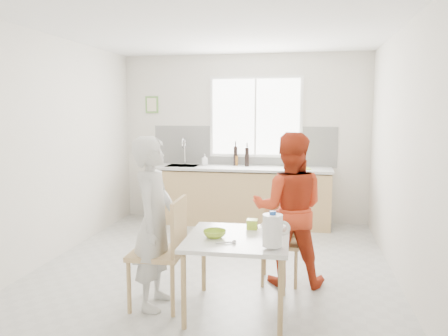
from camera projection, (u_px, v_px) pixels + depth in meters
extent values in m
plane|color=#B7B7B2|center=(215.00, 266.00, 5.10)|extent=(4.50, 4.50, 0.00)
plane|color=silver|center=(243.00, 138.00, 7.11)|extent=(4.00, 0.00, 4.00)
plane|color=silver|center=(141.00, 184.00, 2.73)|extent=(4.00, 0.00, 4.00)
plane|color=silver|center=(54.00, 148.00, 5.29)|extent=(0.00, 4.50, 4.50)
plane|color=silver|center=(402.00, 155.00, 4.56)|extent=(0.00, 4.50, 4.50)
plane|color=white|center=(215.00, 28.00, 4.74)|extent=(4.50, 4.50, 0.00)
cube|color=white|center=(256.00, 117.00, 7.02)|extent=(1.50, 0.03, 1.30)
cube|color=white|center=(255.00, 117.00, 7.00)|extent=(1.40, 0.02, 1.20)
cube|color=white|center=(255.00, 117.00, 6.99)|extent=(0.03, 0.03, 1.20)
cube|color=white|center=(243.00, 146.00, 7.12)|extent=(3.00, 0.02, 0.65)
cube|color=#669B46|center=(152.00, 105.00, 7.31)|extent=(0.22, 0.02, 0.28)
cube|color=beige|center=(152.00, 105.00, 7.30)|extent=(0.16, 0.01, 0.22)
cube|color=tan|center=(240.00, 197.00, 6.94)|extent=(2.80, 0.60, 0.86)
cube|color=#3F3326|center=(240.00, 221.00, 6.99)|extent=(2.80, 0.54, 0.10)
cube|color=silver|center=(240.00, 168.00, 6.88)|extent=(2.84, 0.64, 0.04)
cube|color=#A5A5AA|center=(182.00, 166.00, 7.06)|extent=(0.50, 0.40, 0.03)
cylinder|color=silver|center=(185.00, 153.00, 7.19)|extent=(0.02, 0.02, 0.36)
torus|color=silver|center=(184.00, 143.00, 7.09)|extent=(0.02, 0.18, 0.18)
cube|color=silver|center=(238.00, 239.00, 3.88)|extent=(0.92, 0.92, 0.04)
cylinder|color=tan|center=(184.00, 292.00, 3.60)|extent=(0.05, 0.05, 0.64)
cylinder|color=tan|center=(204.00, 260.00, 4.37)|extent=(0.05, 0.05, 0.64)
cylinder|color=tan|center=(280.00, 299.00, 3.47)|extent=(0.05, 0.05, 0.64)
cylinder|color=tan|center=(283.00, 264.00, 4.25)|extent=(0.05, 0.05, 0.64)
cube|color=tan|center=(157.00, 253.00, 4.02)|extent=(0.48, 0.48, 0.04)
cube|color=tan|center=(179.00, 226.00, 3.95)|extent=(0.04, 0.45, 0.49)
cylinder|color=tan|center=(144.00, 271.00, 4.28)|extent=(0.04, 0.04, 0.48)
cylinder|color=tan|center=(129.00, 288.00, 3.89)|extent=(0.04, 0.04, 0.48)
cylinder|color=tan|center=(184.00, 274.00, 4.22)|extent=(0.04, 0.04, 0.48)
cylinder|color=tan|center=(173.00, 291.00, 3.82)|extent=(0.04, 0.04, 0.48)
cube|color=tan|center=(280.00, 243.00, 4.59)|extent=(0.40, 0.40, 0.04)
cube|color=tan|center=(281.00, 218.00, 4.73)|extent=(0.38, 0.04, 0.41)
cylinder|color=tan|center=(263.00, 268.00, 4.48)|extent=(0.03, 0.03, 0.40)
cylinder|color=tan|center=(296.00, 270.00, 4.42)|extent=(0.03, 0.03, 0.40)
cylinder|color=tan|center=(265.00, 257.00, 4.81)|extent=(0.03, 0.03, 0.40)
cylinder|color=tan|center=(296.00, 259.00, 4.75)|extent=(0.03, 0.03, 0.40)
imported|color=silver|center=(154.00, 223.00, 3.98)|extent=(0.39, 0.59, 1.58)
imported|color=red|center=(289.00, 209.00, 4.52)|extent=(0.79, 0.62, 1.59)
imported|color=#99C02C|center=(215.00, 234.00, 3.85)|extent=(0.21, 0.21, 0.06)
imported|color=white|center=(273.00, 228.00, 4.07)|extent=(0.24, 0.24, 0.06)
cylinder|color=white|center=(273.00, 230.00, 3.53)|extent=(0.16, 0.16, 0.26)
cylinder|color=blue|center=(273.00, 213.00, 3.51)|extent=(0.05, 0.05, 0.03)
torus|color=white|center=(283.00, 228.00, 3.51)|extent=(0.12, 0.03, 0.12)
cube|color=#ABD030|center=(252.00, 224.00, 4.12)|extent=(0.10, 0.10, 0.09)
cylinder|color=#A5A5AA|center=(225.00, 243.00, 3.67)|extent=(0.15, 0.07, 0.01)
cube|color=#AAD831|center=(298.00, 168.00, 6.66)|extent=(0.40, 0.33, 0.01)
cylinder|color=black|center=(236.00, 156.00, 7.02)|extent=(0.07, 0.07, 0.32)
cylinder|color=black|center=(247.00, 157.00, 6.93)|extent=(0.07, 0.07, 0.30)
cylinder|color=brown|center=(236.00, 161.00, 7.03)|extent=(0.06, 0.06, 0.16)
imported|color=#999999|center=(205.00, 160.00, 7.03)|extent=(0.11, 0.11, 0.19)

